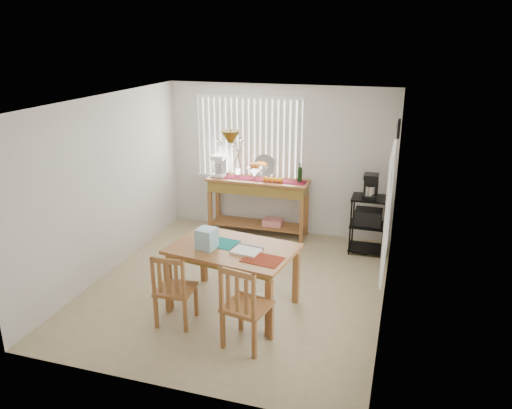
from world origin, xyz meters
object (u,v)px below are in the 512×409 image
(sideboard, at_px, (259,193))
(cart_items, at_px, (371,186))
(dining_table, at_px, (233,254))
(chair_left, at_px, (174,290))
(wire_cart, at_px, (368,219))
(chair_right, at_px, (245,307))

(sideboard, bearing_deg, cart_items, -7.36)
(dining_table, xyz_separation_m, chair_left, (-0.53, -0.62, -0.27))
(sideboard, height_order, dining_table, sideboard)
(wire_cart, xyz_separation_m, cart_items, (0.00, 0.01, 0.55))
(sideboard, height_order, chair_right, chair_right)
(wire_cart, distance_m, cart_items, 0.55)
(wire_cart, bearing_deg, chair_left, -125.48)
(wire_cart, bearing_deg, cart_items, 90.00)
(cart_items, bearing_deg, chair_right, -109.34)
(chair_right, bearing_deg, dining_table, 118.16)
(wire_cart, relative_size, chair_left, 0.99)
(cart_items, relative_size, chair_left, 0.41)
(cart_items, xyz_separation_m, chair_right, (-1.08, -3.07, -0.62))
(sideboard, xyz_separation_m, cart_items, (1.92, -0.25, 0.37))
(sideboard, relative_size, wire_cart, 1.88)
(sideboard, relative_size, cart_items, 4.58)
(sideboard, distance_m, chair_right, 3.43)
(chair_left, bearing_deg, wire_cart, 54.52)
(wire_cart, bearing_deg, chair_right, -109.40)
(chair_right, bearing_deg, cart_items, 70.66)
(sideboard, xyz_separation_m, chair_right, (0.84, -3.32, -0.25))
(wire_cart, distance_m, chair_left, 3.52)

